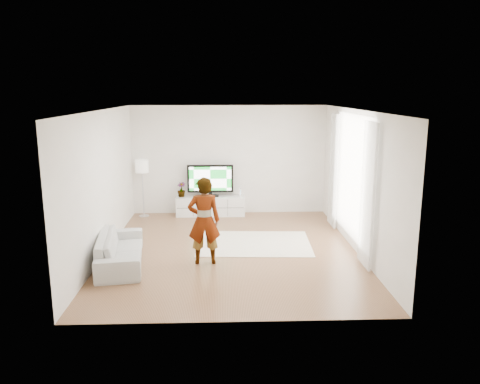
{
  "coord_description": "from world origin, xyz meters",
  "views": [
    {
      "loc": [
        -0.16,
        -9.0,
        3.17
      ],
      "look_at": [
        0.19,
        0.4,
        1.12
      ],
      "focal_mm": 35.0,
      "sensor_mm": 36.0,
      "label": 1
    }
  ],
  "objects_px": {
    "rug": "(254,243)",
    "player": "(204,221)",
    "sofa": "(120,249)",
    "floor_lamp": "(142,169)",
    "television": "(210,179)",
    "media_console": "(211,206)"
  },
  "relations": [
    {
      "from": "rug",
      "to": "player",
      "type": "xyz_separation_m",
      "value": [
        -1.0,
        -1.12,
        0.82
      ]
    },
    {
      "from": "rug",
      "to": "player",
      "type": "distance_m",
      "value": 1.71
    },
    {
      "from": "television",
      "to": "rug",
      "type": "bearing_deg",
      "value": -67.86
    },
    {
      "from": "media_console",
      "to": "television",
      "type": "distance_m",
      "value": 0.69
    },
    {
      "from": "television",
      "to": "floor_lamp",
      "type": "height_order",
      "value": "floor_lamp"
    },
    {
      "from": "media_console",
      "to": "floor_lamp",
      "type": "distance_m",
      "value": 1.98
    },
    {
      "from": "television",
      "to": "sofa",
      "type": "relative_size",
      "value": 0.6
    },
    {
      "from": "media_console",
      "to": "floor_lamp",
      "type": "bearing_deg",
      "value": -177.83
    },
    {
      "from": "sofa",
      "to": "floor_lamp",
      "type": "xyz_separation_m",
      "value": [
        -0.13,
        3.4,
        0.95
      ]
    },
    {
      "from": "rug",
      "to": "floor_lamp",
      "type": "relative_size",
      "value": 1.6
    },
    {
      "from": "media_console",
      "to": "player",
      "type": "xyz_separation_m",
      "value": [
        -0.03,
        -3.48,
        0.58
      ]
    },
    {
      "from": "television",
      "to": "sofa",
      "type": "height_order",
      "value": "television"
    },
    {
      "from": "player",
      "to": "sofa",
      "type": "relative_size",
      "value": 0.83
    },
    {
      "from": "media_console",
      "to": "rug",
      "type": "relative_size",
      "value": 0.75
    },
    {
      "from": "sofa",
      "to": "floor_lamp",
      "type": "relative_size",
      "value": 1.35
    },
    {
      "from": "sofa",
      "to": "floor_lamp",
      "type": "bearing_deg",
      "value": -6.4
    },
    {
      "from": "television",
      "to": "rug",
      "type": "height_order",
      "value": "television"
    },
    {
      "from": "television",
      "to": "player",
      "type": "relative_size",
      "value": 0.72
    },
    {
      "from": "television",
      "to": "rug",
      "type": "distance_m",
      "value": 2.74
    },
    {
      "from": "media_console",
      "to": "television",
      "type": "height_order",
      "value": "television"
    },
    {
      "from": "media_console",
      "to": "rug",
      "type": "bearing_deg",
      "value": -67.63
    },
    {
      "from": "media_console",
      "to": "television",
      "type": "xyz_separation_m",
      "value": [
        0.0,
        0.03,
        0.69
      ]
    }
  ]
}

